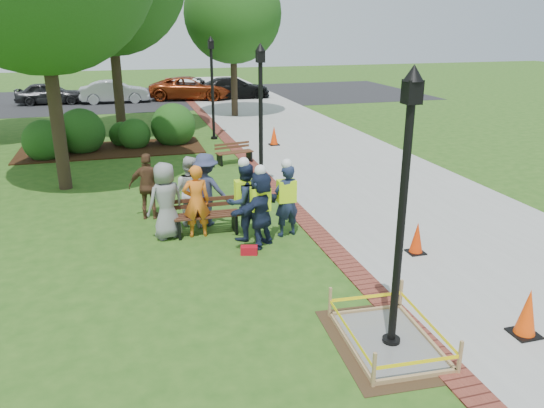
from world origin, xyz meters
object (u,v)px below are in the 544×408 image
object	(u,v)px
bench_near	(207,223)
hivis_worker_a	(261,206)
lamp_near	(404,193)
hivis_worker_c	(244,199)
hivis_worker_b	(286,198)
cone_front	(527,314)
wet_concrete_pad	(389,330)

from	to	relation	value
bench_near	hivis_worker_a	bearing A→B (deg)	-44.77
lamp_near	hivis_worker_c	world-z (taller)	lamp_near
hivis_worker_c	hivis_worker_b	bearing A→B (deg)	-3.98
hivis_worker_a	hivis_worker_b	world-z (taller)	hivis_worker_a
bench_near	lamp_near	size ratio (longest dim) A/B	0.36
bench_near	hivis_worker_b	distance (m)	2.00
bench_near	hivis_worker_b	bearing A→B (deg)	-19.09
bench_near	hivis_worker_a	size ratio (longest dim) A/B	0.82
cone_front	hivis_worker_b	size ratio (longest dim) A/B	0.45
wet_concrete_pad	hivis_worker_a	distance (m)	4.42
hivis_worker_a	hivis_worker_b	bearing A→B (deg)	30.19
wet_concrete_pad	hivis_worker_a	xyz separation A→B (m)	(-0.95, 4.26, 0.70)
wet_concrete_pad	lamp_near	size ratio (longest dim) A/B	0.56
wet_concrete_pad	hivis_worker_a	bearing A→B (deg)	102.57
cone_front	hivis_worker_c	size ratio (longest dim) A/B	0.43
bench_near	hivis_worker_c	distance (m)	1.19
bench_near	wet_concrete_pad	bearing A→B (deg)	-69.34
bench_near	lamp_near	distance (m)	6.13
wet_concrete_pad	lamp_near	xyz separation A→B (m)	(0.03, -0.03, 2.25)
cone_front	lamp_near	bearing A→B (deg)	170.01
cone_front	hivis_worker_a	xyz separation A→B (m)	(-3.15, 4.68, 0.53)
wet_concrete_pad	hivis_worker_c	distance (m)	4.96
cone_front	hivis_worker_a	world-z (taller)	hivis_worker_a
cone_front	lamp_near	size ratio (longest dim) A/B	0.20
hivis_worker_b	wet_concrete_pad	bearing A→B (deg)	-87.32
cone_front	hivis_worker_c	xyz separation A→B (m)	(-3.40, 5.17, 0.56)
hivis_worker_b	cone_front	bearing A→B (deg)	-64.65
cone_front	wet_concrete_pad	bearing A→B (deg)	169.32
hivis_worker_a	hivis_worker_c	bearing A→B (deg)	117.04
lamp_near	hivis_worker_a	size ratio (longest dim) A/B	2.26
wet_concrete_pad	hivis_worker_b	world-z (taller)	hivis_worker_b
lamp_near	bench_near	bearing A→B (deg)	110.87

